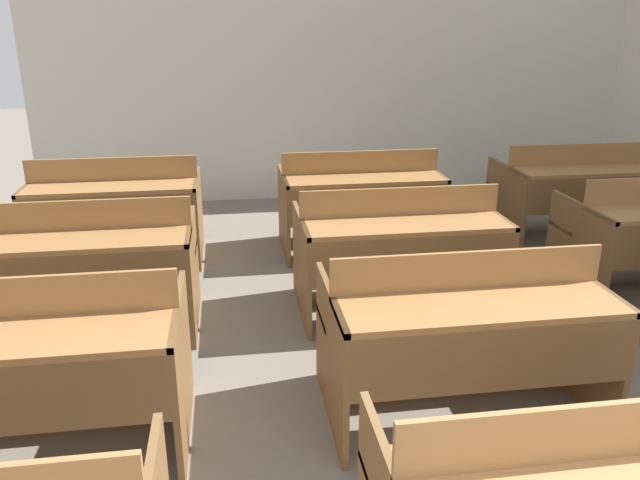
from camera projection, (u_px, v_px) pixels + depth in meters
name	position (u px, v px, depth m)	size (l,w,h in m)	color
wall_back	(341.00, 47.00, 6.43)	(6.33, 0.06, 3.15)	beige
bench_second_left	(29.00, 361.00, 2.66)	(1.29, 0.79, 0.84)	brown
bench_second_center	(464.00, 329.00, 2.95)	(1.29, 0.79, 0.84)	brown
bench_third_left	(85.00, 262.00, 3.76)	(1.29, 0.79, 0.84)	brown
bench_third_center	(399.00, 246.00, 4.04)	(1.29, 0.79, 0.84)	brown
bench_back_left	(116.00, 206.00, 4.90)	(1.29, 0.79, 0.84)	brown
bench_back_center	(360.00, 197.00, 5.15)	(1.29, 0.79, 0.84)	brown
bench_back_right	(576.00, 188.00, 5.44)	(1.29, 0.79, 0.84)	brown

